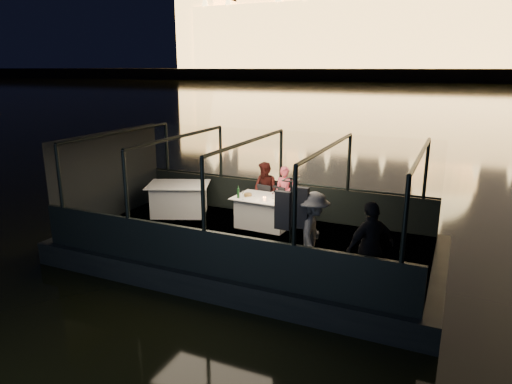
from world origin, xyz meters
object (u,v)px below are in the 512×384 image
at_px(dining_table_central, 264,212).
at_px(dining_table_aft, 179,201).
at_px(chair_port_left, 261,203).
at_px(chair_port_right, 276,205).
at_px(person_woman_coral, 285,192).
at_px(person_man_maroon, 265,190).
at_px(passenger_dark, 370,247).
at_px(coat_stand, 290,229).
at_px(wine_bottle, 238,192).
at_px(passenger_stripe, 313,231).

height_order(dining_table_central, dining_table_aft, dining_table_aft).
bearing_deg(chair_port_left, chair_port_right, 10.65).
relative_size(person_woman_coral, person_man_maroon, 0.96).
height_order(chair_port_right, person_man_maroon, person_man_maroon).
height_order(dining_table_aft, chair_port_right, chair_port_right).
height_order(chair_port_left, passenger_dark, passenger_dark).
bearing_deg(coat_stand, wine_bottle, 136.99).
height_order(chair_port_left, passenger_stripe, passenger_stripe).
bearing_deg(dining_table_central, dining_table_aft, -179.23).
xyz_separation_m(chair_port_right, coat_stand, (1.36, -2.68, 0.45)).
xyz_separation_m(chair_port_right, passenger_dark, (2.91, -2.88, 0.40)).
bearing_deg(person_woman_coral, chair_port_right, -133.97).
height_order(dining_table_central, person_woman_coral, person_woman_coral).
bearing_deg(wine_bottle, coat_stand, -43.01).
height_order(person_woman_coral, passenger_dark, passenger_dark).
bearing_deg(passenger_stripe, chair_port_left, 29.52).
bearing_deg(passenger_dark, chair_port_left, -88.58).
bearing_deg(dining_table_aft, passenger_stripe, -24.78).
bearing_deg(person_man_maroon, chair_port_left, -67.33).
distance_m(chair_port_left, person_woman_coral, 0.68).
bearing_deg(dining_table_aft, passenger_dark, -23.33).
height_order(chair_port_left, person_woman_coral, person_woman_coral).
relative_size(dining_table_central, wine_bottle, 4.74).
relative_size(dining_table_central, passenger_stripe, 0.89).
height_order(passenger_stripe, wine_bottle, passenger_stripe).
height_order(dining_table_aft, chair_port_left, chair_port_left).
height_order(coat_stand, passenger_dark, coat_stand).
relative_size(dining_table_central, chair_port_left, 1.63).
bearing_deg(passenger_dark, dining_table_central, -86.17).
height_order(chair_port_right, coat_stand, coat_stand).
height_order(chair_port_right, passenger_stripe, passenger_stripe).
bearing_deg(chair_port_left, dining_table_aft, -157.06).
bearing_deg(passenger_stripe, dining_table_central, 31.38).
xyz_separation_m(coat_stand, passenger_stripe, (0.41, 0.16, -0.05)).
height_order(dining_table_central, passenger_stripe, passenger_stripe).
distance_m(person_man_maroon, passenger_stripe, 3.55).
xyz_separation_m(person_woman_coral, wine_bottle, (-0.84, -1.03, 0.17)).
xyz_separation_m(chair_port_left, coat_stand, (1.77, -2.68, 0.45)).
distance_m(dining_table_central, person_man_maroon, 0.85).
distance_m(chair_port_right, wine_bottle, 1.14).
bearing_deg(wine_bottle, dining_table_central, 29.35).
distance_m(dining_table_aft, person_man_maroon, 2.37).
xyz_separation_m(coat_stand, passenger_dark, (1.56, -0.20, -0.05)).
distance_m(coat_stand, passenger_dark, 1.57).
distance_m(dining_table_central, dining_table_aft, 2.49).
bearing_deg(chair_port_right, chair_port_left, -155.82).
xyz_separation_m(dining_table_aft, chair_port_left, (2.22, 0.48, 0.06)).
height_order(dining_table_central, passenger_dark, passenger_dark).
bearing_deg(wine_bottle, person_man_maroon, 74.75).
height_order(coat_stand, passenger_stripe, coat_stand).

